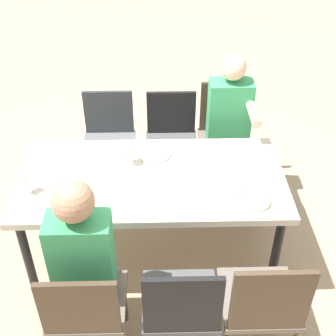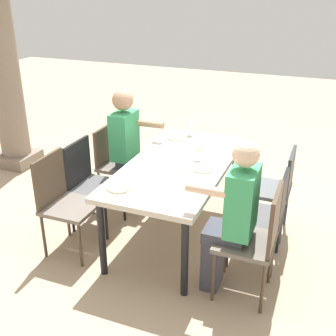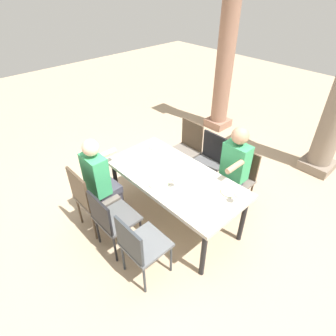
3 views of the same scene
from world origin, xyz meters
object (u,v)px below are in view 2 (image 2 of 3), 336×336
(chair_east_north, at_px, (115,160))
(diner_man_white, at_px, (130,146))
(stone_column_centre, at_px, (3,63))
(chair_west_north, at_px, (63,198))
(chair_west_south, at_px, (257,236))
(chair_mid_north, at_px, (90,179))
(chair_east_south, at_px, (275,185))
(chair_mid_south, at_px, (266,212))
(plate_0, at_px, (119,188))
(plate_1, at_px, (203,168))
(wine_glass_2, at_px, (190,124))
(dining_table, at_px, (178,170))
(plate_2, at_px, (177,137))
(wine_glass_1, at_px, (198,149))
(diner_woman_green, at_px, (232,215))

(chair_east_north, bearing_deg, diner_man_white, -89.10)
(stone_column_centre, bearing_deg, chair_west_north, -129.49)
(chair_east_north, distance_m, diner_man_white, 0.27)
(chair_east_north, bearing_deg, chair_west_south, -119.82)
(chair_mid_north, bearing_deg, chair_east_south, -72.77)
(stone_column_centre, bearing_deg, diner_man_white, -103.16)
(chair_mid_south, relative_size, chair_east_south, 0.99)
(chair_west_north, distance_m, chair_mid_north, 0.46)
(chair_west_north, xyz_separation_m, chair_mid_north, (0.46, -0.00, -0.02))
(chair_mid_south, relative_size, diner_man_white, 0.66)
(plate_0, height_order, plate_1, same)
(plate_0, distance_m, wine_glass_2, 1.47)
(chair_east_south, xyz_separation_m, plate_0, (-1.03, 1.13, 0.25))
(chair_west_north, bearing_deg, chair_east_south, -60.16)
(chair_east_south, relative_size, wine_glass_2, 5.11)
(stone_column_centre, height_order, wine_glass_2, stone_column_centre)
(chair_west_south, relative_size, plate_1, 3.90)
(dining_table, distance_m, plate_2, 0.70)
(dining_table, bearing_deg, chair_east_south, -66.72)
(plate_0, bearing_deg, chair_east_south, -47.89)
(wine_glass_1, distance_m, plate_2, 0.65)
(chair_west_north, distance_m, diner_woman_green, 1.55)
(plate_0, distance_m, wine_glass_1, 0.91)
(diner_man_white, distance_m, plate_2, 0.51)
(chair_west_south, distance_m, plate_0, 1.16)
(diner_man_white, distance_m, plate_0, 1.11)
(chair_mid_south, distance_m, chair_east_north, 1.81)
(chair_west_north, height_order, plate_1, chair_west_north)
(stone_column_centre, bearing_deg, chair_mid_south, -105.91)
(chair_east_south, bearing_deg, plate_0, 132.11)
(chair_mid_south, bearing_deg, plate_1, 76.66)
(chair_east_south, distance_m, diner_man_white, 1.55)
(chair_west_south, relative_size, chair_east_south, 1.08)
(chair_mid_north, distance_m, chair_east_south, 1.81)
(dining_table, relative_size, wine_glass_1, 11.78)
(chair_east_north, height_order, plate_1, chair_east_north)
(diner_man_white, height_order, plate_1, diner_man_white)
(chair_east_south, bearing_deg, plate_1, 122.42)
(chair_mid_south, bearing_deg, chair_east_north, 72.74)
(dining_table, relative_size, chair_mid_north, 2.02)
(chair_mid_north, xyz_separation_m, chair_east_north, (0.54, -0.00, -0.00))
(stone_column_centre, bearing_deg, chair_west_south, -112.54)
(diner_woman_green, relative_size, stone_column_centre, 0.47)
(chair_east_north, bearing_deg, chair_east_south, -90.00)
(stone_column_centre, bearing_deg, dining_table, -107.52)
(wine_glass_1, bearing_deg, chair_mid_south, -113.79)
(chair_west_south, bearing_deg, plate_2, 41.50)
(chair_mid_south, xyz_separation_m, wine_glass_2, (0.97, 1.02, 0.37))
(plate_1, xyz_separation_m, plate_2, (0.67, 0.50, 0.00))
(dining_table, distance_m, diner_man_white, 0.77)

